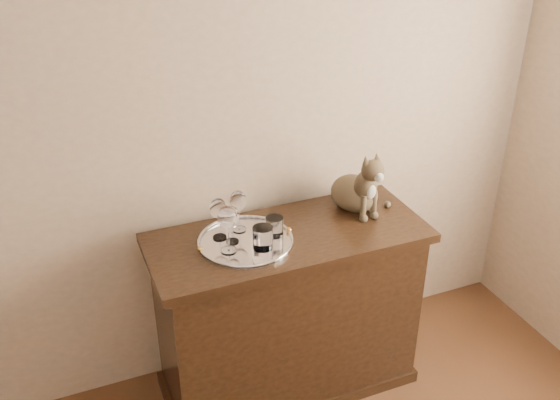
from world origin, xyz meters
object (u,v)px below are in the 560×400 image
Objects in this scene: wine_glass_b at (239,211)px; tumbler_c at (275,226)px; wine_glass_c at (228,229)px; wine_glass_d at (232,224)px; tumbler_a at (263,238)px; tray at (246,242)px; wine_glass_a at (219,219)px; cat at (355,178)px; sideboard at (288,313)px.

wine_glass_b reaches higher than tumbler_c.
wine_glass_c reaches higher than tumbler_c.
wine_glass_b is 1.11× the size of wine_glass_d.
tray is at bearing 124.83° from tumbler_a.
tumbler_c is (0.22, 0.04, -0.06)m from wine_glass_c.
tray is at bearing -36.70° from wine_glass_a.
tumbler_a is (0.05, -0.07, 0.05)m from tray.
wine_glass_c is 2.47× the size of tumbler_c.
tray is 0.14m from wine_glass_c.
wine_glass_c reaches higher than wine_glass_a.
cat is at bearing 17.98° from tumbler_a.
wine_glass_d is 0.19m from tumbler_c.
wine_glass_a is at bearing 128.29° from wine_glass_d.
wine_glass_a is at bearing 174.73° from cat.
wine_glass_c is (-0.28, -0.04, 0.54)m from sideboard.
sideboard is 3.00× the size of tray.
sideboard is at bearing -13.85° from wine_glass_a.
wine_glass_c reaches higher than sideboard.
wine_glass_d is (0.04, -0.05, -0.01)m from wine_glass_a.
tumbler_a reaches higher than sideboard.
tray is 2.13× the size of wine_glass_b.
cat reaches higher than tumbler_a.
sideboard is at bearing -4.66° from wine_glass_d.
tumbler_a is (-0.14, -0.07, 0.48)m from sideboard.
tumbler_a is 0.11m from tumbler_c.
wine_glass_d is at bearing 160.85° from tray.
wine_glass_a is 1.10× the size of wine_glass_d.
sideboard is 6.47× the size of wine_glass_a.
wine_glass_a is 0.99× the size of wine_glass_b.
wine_glass_a reaches higher than tumbler_c.
sideboard is 12.70× the size of tumbler_a.
wine_glass_a is at bearing -163.47° from wine_glass_b.
cat is at bearing 11.78° from wine_glass_c.
wine_glass_a is 0.20m from tumbler_a.
wine_glass_d is at bearing -125.92° from wine_glass_b.
sideboard is 7.12× the size of wine_glass_d.
tray is 2.16× the size of wine_glass_a.
wine_glass_b is (0.01, 0.10, 0.10)m from tray.
wine_glass_c is 0.67× the size of cat.
wine_glass_b is at bearing 56.15° from wine_glass_c.
tray is at bearing -93.13° from wine_glass_b.
cat is (0.55, 0.09, 0.15)m from tray.
tumbler_c reaches higher than tray.
wine_glass_c is at bearing -154.66° from tray.
wine_glass_d is at bearing 59.07° from wine_glass_c.
wine_glass_b is at bearing 172.14° from cat.
cat is at bearing 2.20° from wine_glass_a.
cat is (0.50, 0.16, 0.10)m from tumbler_a.
tumbler_c is at bearing -175.26° from cat.
wine_glass_a reaches higher than wine_glass_d.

